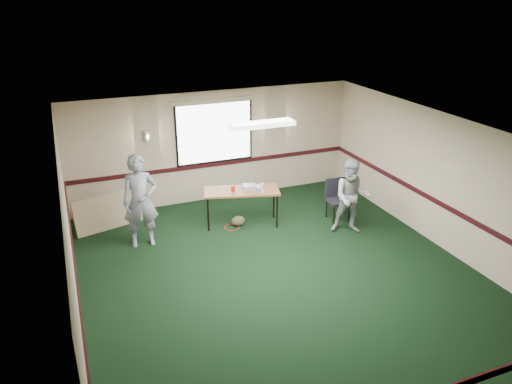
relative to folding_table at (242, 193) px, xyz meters
name	(u,v)px	position (x,y,z in m)	size (l,w,h in m)	color
ground	(282,278)	(-0.09, -2.37, -0.76)	(8.00, 8.00, 0.00)	black
room_shell	(241,161)	(-0.09, -0.25, 0.82)	(8.00, 8.02, 8.00)	tan
folding_table	(242,193)	(0.00, 0.00, 0.00)	(1.75, 1.07, 0.82)	brown
projector	(249,187)	(0.18, -0.01, 0.11)	(0.29, 0.24, 0.10)	#96959D
game_console	(256,187)	(0.35, 0.01, 0.08)	(0.19, 0.15, 0.05)	silver
red_cup	(233,189)	(-0.19, 0.01, 0.12)	(0.08, 0.08, 0.13)	#B2190B
water_bottle	(262,188)	(0.37, -0.28, 0.16)	(0.06, 0.06, 0.21)	#93C1F0
duffel_bag	(238,221)	(-0.11, -0.05, -0.65)	(0.31, 0.23, 0.22)	#423C25
cable_coil	(232,228)	(-0.29, -0.11, -0.75)	(0.33, 0.33, 0.02)	red
folded_table	(109,211)	(-2.76, 0.90, -0.37)	(1.53, 0.07, 0.79)	tan
conference_chair	(337,196)	(2.11, -0.50, -0.21)	(0.49, 0.51, 0.93)	black
person_left	(140,201)	(-2.21, -0.13, 0.21)	(0.70, 0.46, 1.93)	#3A4D80
person_right	(352,197)	(2.04, -1.21, 0.06)	(0.79, 0.62, 1.64)	#758FB7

